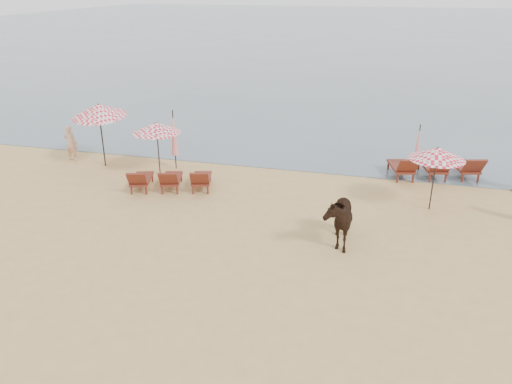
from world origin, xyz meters
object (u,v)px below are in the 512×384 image
umbrella_open_left_b (99,110)px  cow (337,217)px  lounger_cluster_right (435,167)px  beachgoer_left (71,143)px  umbrella_closed_right (418,145)px  umbrella_closed_left (174,133)px  lounger_cluster_left (171,179)px  umbrella_open_right (437,153)px  umbrella_open_left_a (157,128)px

umbrella_open_left_b → cow: size_ratio=1.41×
lounger_cluster_right → beachgoer_left: (-14.80, -1.64, 0.27)m
lounger_cluster_right → beachgoer_left: bearing=171.5°
umbrella_closed_right → lounger_cluster_right: bearing=-4.7°
umbrella_closed_right → umbrella_closed_left: bearing=-170.6°
lounger_cluster_left → umbrella_open_right: (9.07, 0.67, 1.53)m
lounger_cluster_right → cow: size_ratio=1.87×
umbrella_open_left_b → umbrella_closed_left: size_ratio=1.12×
umbrella_open_right → umbrella_open_left_b: bearing=177.7°
umbrella_closed_right → beachgoer_left: 14.19m
umbrella_open_left_a → umbrella_open_right: umbrella_open_right is taller
lounger_cluster_right → umbrella_open_left_a: bearing=177.5°
beachgoer_left → umbrella_open_right: bearing=173.9°
lounger_cluster_right → umbrella_open_left_a: umbrella_open_left_a is taller
lounger_cluster_left → umbrella_closed_right: umbrella_closed_right is taller
umbrella_open_left_b → umbrella_closed_left: (2.96, 0.46, -0.85)m
umbrella_open_right → umbrella_closed_left: umbrella_closed_left is taller
cow → umbrella_open_right: bearing=39.9°
lounger_cluster_left → cow: 6.73m
lounger_cluster_left → umbrella_closed_right: (8.66, 3.72, 0.85)m
umbrella_open_left_a → umbrella_open_left_b: size_ratio=0.79×
lounger_cluster_left → lounger_cluster_right: 10.07m
lounger_cluster_left → umbrella_closed_left: (-0.74, 2.17, 1.05)m
lounger_cluster_right → umbrella_open_right: size_ratio=1.64×
lounger_cluster_left → umbrella_closed_right: 9.46m
umbrella_open_left_b → umbrella_open_right: umbrella_open_left_b is taller
umbrella_open_left_b → lounger_cluster_left: bearing=-33.5°
lounger_cluster_right → umbrella_open_right: 3.35m
lounger_cluster_left → beachgoer_left: bearing=144.0°
umbrella_closed_left → umbrella_open_left_b: bearing=-171.3°
umbrella_open_left_a → umbrella_open_right: (10.15, -0.71, 0.06)m
umbrella_open_left_b → umbrella_open_right: size_ratio=1.24×
umbrella_open_left_b → umbrella_open_left_a: bearing=-16.0°
beachgoer_left → umbrella_open_left_a: bearing=170.8°
lounger_cluster_left → umbrella_open_left_a: size_ratio=1.51×
umbrella_open_left_a → beachgoer_left: 4.53m
umbrella_closed_left → cow: size_ratio=1.26×
lounger_cluster_right → umbrella_open_left_a: 10.81m
umbrella_open_right → cow: 4.35m
lounger_cluster_right → cow: bearing=-132.0°
umbrella_open_right → umbrella_closed_right: bearing=100.1°
lounger_cluster_left → cow: cow is taller
lounger_cluster_right → umbrella_open_left_b: bearing=173.6°
lounger_cluster_left → umbrella_open_right: bearing=-11.3°
lounger_cluster_left → umbrella_open_right: 9.22m
lounger_cluster_left → umbrella_closed_left: size_ratio=1.32×
umbrella_open_left_a → cow: 8.35m
lounger_cluster_left → lounger_cluster_right: size_ratio=0.89×
lounger_cluster_right → umbrella_closed_right: 1.08m
umbrella_closed_left → cow: bearing=-33.4°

